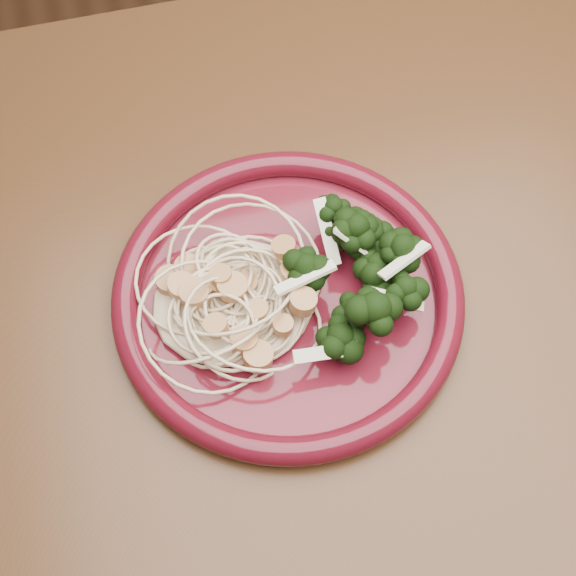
% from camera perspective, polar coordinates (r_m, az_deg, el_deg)
% --- Properties ---
extents(dining_table, '(1.20, 0.80, 0.75)m').
position_cam_1_polar(dining_table, '(0.67, 2.04, -8.93)').
color(dining_table, '#472814').
rests_on(dining_table, ground).
extents(dinner_plate, '(0.29, 0.29, 0.02)m').
position_cam_1_polar(dinner_plate, '(0.60, 0.00, -0.48)').
color(dinner_plate, '#54101B').
rests_on(dinner_plate, dining_table).
extents(spaghetti_pile, '(0.13, 0.12, 0.03)m').
position_cam_1_polar(spaghetti_pile, '(0.59, -3.90, -0.55)').
color(spaghetti_pile, beige).
rests_on(spaghetti_pile, dinner_plate).
extents(scallop_cluster, '(0.12, 0.12, 0.04)m').
position_cam_1_polar(scallop_cluster, '(0.56, -4.10, 1.03)').
color(scallop_cluster, tan).
rests_on(scallop_cluster, spaghetti_pile).
extents(broccoli_pile, '(0.09, 0.13, 0.04)m').
position_cam_1_polar(broccoli_pile, '(0.59, 4.77, 1.01)').
color(broccoli_pile, black).
rests_on(broccoli_pile, dinner_plate).
extents(onion_garnish, '(0.06, 0.09, 0.05)m').
position_cam_1_polar(onion_garnish, '(0.56, 4.98, 2.45)').
color(onion_garnish, '#EAE2C5').
rests_on(onion_garnish, broccoli_pile).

